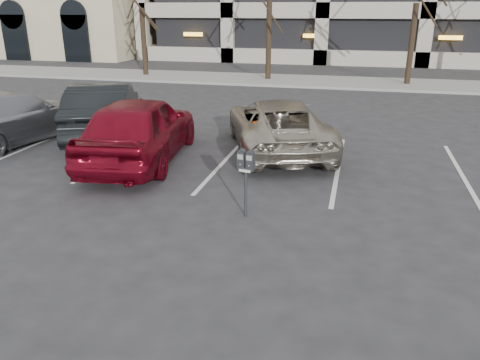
{
  "coord_description": "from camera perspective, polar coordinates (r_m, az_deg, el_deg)",
  "views": [
    {
      "loc": [
        1.73,
        -8.68,
        3.61
      ],
      "look_at": [
        -0.1,
        -1.48,
        0.88
      ],
      "focal_mm": 35.0,
      "sensor_mm": 36.0,
      "label": 1
    }
  ],
  "objects": [
    {
      "name": "ground",
      "position": [
        9.56,
        2.74,
        -2.05
      ],
      "size": [
        140.0,
        140.0,
        0.0
      ],
      "primitive_type": "plane",
      "color": "#28282B",
      "rests_on": "ground"
    },
    {
      "name": "sidewalk",
      "position": [
        24.99,
        10.33,
        11.69
      ],
      "size": [
        80.0,
        4.0,
        0.12
      ],
      "primitive_type": "cube",
      "color": "gray",
      "rests_on": "ground"
    },
    {
      "name": "stall_lines",
      "position": [
        11.97,
        -1.6,
        2.64
      ],
      "size": [
        16.9,
        5.2,
        0.0
      ],
      "color": "silver",
      "rests_on": "ground"
    },
    {
      "name": "parking_meter",
      "position": [
        8.33,
        0.72,
        1.61
      ],
      "size": [
        0.34,
        0.17,
        1.25
      ],
      "rotation": [
        0.0,
        0.0,
        -0.17
      ],
      "color": "black",
      "rests_on": "ground"
    },
    {
      "name": "suv_silver",
      "position": [
        12.55,
        4.61,
        6.69
      ],
      "size": [
        3.83,
        5.49,
        1.4
      ],
      "rotation": [
        0.0,
        0.0,
        3.48
      ],
      "color": "#ACA292",
      "rests_on": "ground"
    },
    {
      "name": "car_red",
      "position": [
        11.84,
        -12.1,
        6.16
      ],
      "size": [
        2.6,
        5.1,
        1.66
      ],
      "primitive_type": "imported",
      "rotation": [
        0.0,
        0.0,
        3.28
      ],
      "color": "maroon",
      "rests_on": "ground"
    },
    {
      "name": "car_dark",
      "position": [
        14.55,
        -16.25,
        8.21
      ],
      "size": [
        3.33,
        5.08,
        1.58
      ],
      "primitive_type": "imported",
      "rotation": [
        0.0,
        0.0,
        3.52
      ],
      "color": "black",
      "rests_on": "ground"
    },
    {
      "name": "car_silver",
      "position": [
        14.81,
        -26.08,
        6.92
      ],
      "size": [
        2.9,
        5.32,
        1.46
      ],
      "primitive_type": "imported",
      "rotation": [
        0.0,
        0.0,
        2.96
      ],
      "color": "#96989D",
      "rests_on": "ground"
    }
  ]
}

